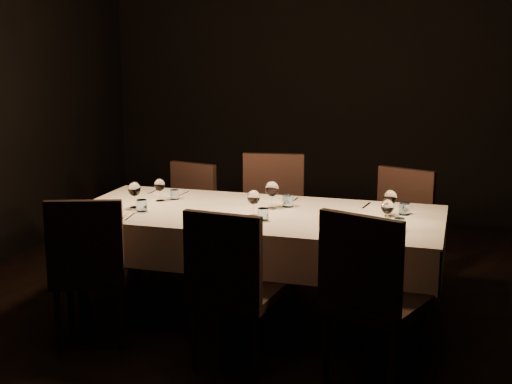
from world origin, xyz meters
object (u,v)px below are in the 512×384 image
(chair_far_left, at_px, (187,212))
(chair_near_right, at_px, (370,292))
(chair_far_right, at_px, (398,227))
(dining_table, at_px, (256,222))
(chair_near_left, at_px, (89,264))
(chair_near_center, at_px, (231,283))
(chair_far_center, at_px, (272,214))

(chair_far_left, bearing_deg, chair_near_right, -30.19)
(chair_far_right, bearing_deg, dining_table, -118.72)
(chair_near_left, height_order, chair_far_right, chair_near_left)
(chair_near_left, relative_size, chair_near_center, 0.99)
(chair_near_left, bearing_deg, chair_far_center, -137.45)
(chair_near_left, height_order, chair_far_left, chair_near_left)
(chair_near_center, height_order, chair_far_right, chair_near_center)
(chair_near_center, height_order, chair_far_center, chair_far_center)
(dining_table, bearing_deg, chair_near_right, -41.96)
(dining_table, distance_m, chair_far_left, 1.21)
(chair_near_center, xyz_separation_m, chair_far_right, (0.81, 1.58, -0.01))
(dining_table, relative_size, chair_near_right, 2.48)
(chair_near_right, height_order, chair_far_center, chair_far_center)
(chair_near_right, height_order, chair_far_left, chair_near_right)
(chair_near_right, bearing_deg, chair_far_center, -37.35)
(chair_near_center, distance_m, chair_near_right, 0.80)
(dining_table, xyz_separation_m, chair_far_center, (-0.09, 0.76, -0.13))
(dining_table, distance_m, chair_near_right, 1.20)
(chair_near_center, distance_m, chair_far_right, 1.77)
(chair_far_center, bearing_deg, chair_far_right, -8.40)
(dining_table, height_order, chair_far_right, chair_far_right)
(dining_table, height_order, chair_near_left, chair_near_left)
(dining_table, height_order, chair_near_center, chair_near_center)
(chair_far_left, height_order, chair_far_right, chair_far_right)
(chair_far_center, bearing_deg, chair_near_left, -126.33)
(chair_near_right, distance_m, chair_far_left, 2.39)
(chair_far_left, distance_m, chair_far_right, 1.75)
(chair_near_center, height_order, chair_far_left, chair_near_center)
(chair_far_center, height_order, chair_far_right, chair_far_center)
(dining_table, relative_size, chair_far_center, 2.46)
(chair_far_right, bearing_deg, chair_near_right, -69.42)
(chair_near_right, xyz_separation_m, chair_far_right, (0.01, 1.56, -0.03))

